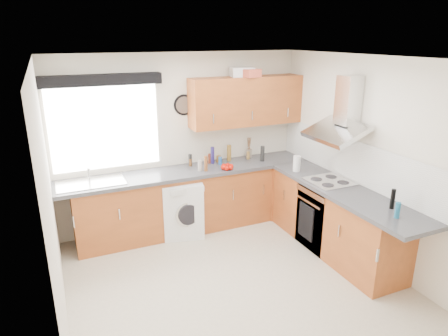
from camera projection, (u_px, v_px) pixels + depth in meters
name	position (u px, v px, depth m)	size (l,w,h in m)	color
ground_plane	(234.00, 282.00, 4.61)	(3.60, 3.60, 0.00)	beige
ceiling	(236.00, 58.00, 3.82)	(3.60, 3.60, 0.02)	white
wall_back	(182.00, 141.00, 5.77)	(3.60, 0.02, 2.50)	silver
wall_front	(351.00, 266.00, 2.65)	(3.60, 0.02, 2.50)	silver
wall_left	(51.00, 209.00, 3.52)	(0.02, 3.60, 2.50)	silver
wall_right	(367.00, 160.00, 4.90)	(0.02, 3.60, 2.50)	silver
window	(105.00, 128.00, 5.26)	(1.40, 0.02, 1.10)	silver
window_blind	(102.00, 80.00, 4.99)	(1.50, 0.18, 0.14)	black
splashback	(349.00, 159.00, 5.18)	(0.01, 3.00, 0.54)	white
base_cab_back	(183.00, 202.00, 5.74)	(3.00, 0.58, 0.86)	brown
base_cab_corner	(279.00, 186.00, 6.35)	(0.60, 0.60, 0.86)	brown
base_cab_right	(334.00, 220.00, 5.18)	(0.58, 2.10, 0.86)	brown
worktop_back	(189.00, 171.00, 5.63)	(3.60, 0.62, 0.05)	#36363A
worktop_right	(345.00, 191.00, 4.90)	(0.62, 2.42, 0.05)	#36363A
sink	(90.00, 180.00, 5.09)	(0.84, 0.46, 0.10)	silver
oven	(326.00, 216.00, 5.31)	(0.56, 0.58, 0.85)	black
hob_plate	(330.00, 181.00, 5.15)	(0.52, 0.52, 0.01)	silver
extractor_hood	(342.00, 115.00, 4.92)	(0.52, 0.78, 0.66)	silver
upper_cabinets	(246.00, 101.00, 5.81)	(1.70, 0.35, 0.70)	brown
washing_machine	(182.00, 207.00, 5.63)	(0.55, 0.53, 0.80)	silver
wall_clock	(184.00, 105.00, 5.61)	(0.30, 0.30, 0.04)	black
casserole	(242.00, 72.00, 5.65)	(0.32, 0.23, 0.13)	silver
storage_box	(251.00, 73.00, 5.60)	(0.24, 0.20, 0.11)	#C34C34
utensil_pot	(249.00, 153.00, 6.18)	(0.09, 0.09, 0.13)	gray
kitchen_roll	(297.00, 164.00, 5.53)	(0.10, 0.10, 0.22)	silver
tomato_cluster	(227.00, 167.00, 5.63)	(0.16, 0.16, 0.07)	#BD0F03
jar_0	(219.00, 159.00, 5.96)	(0.07, 0.07, 0.09)	brown
jar_1	(209.00, 158.00, 5.88)	(0.04, 0.04, 0.15)	maroon
jar_2	(190.00, 160.00, 5.77)	(0.05, 0.05, 0.17)	black
jar_3	(229.00, 153.00, 6.00)	(0.06, 0.06, 0.24)	brown
jar_4	(220.00, 161.00, 5.84)	(0.05, 0.05, 0.11)	#1D4B8D
jar_5	(248.00, 155.00, 6.09)	(0.05, 0.05, 0.12)	olive
jar_6	(262.00, 154.00, 5.98)	(0.06, 0.06, 0.23)	black
jar_7	(206.00, 164.00, 5.54)	(0.05, 0.05, 0.22)	brown
jar_8	(213.00, 155.00, 5.86)	(0.05, 0.05, 0.25)	navy
jar_9	(200.00, 165.00, 5.56)	(0.06, 0.06, 0.15)	gray
jar_10	(190.00, 162.00, 5.76)	(0.04, 0.04, 0.11)	brown
bottle_0	(393.00, 199.00, 4.33)	(0.05, 0.05, 0.22)	black
bottle_1	(398.00, 210.00, 4.11)	(0.05, 0.05, 0.17)	#1B5E82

